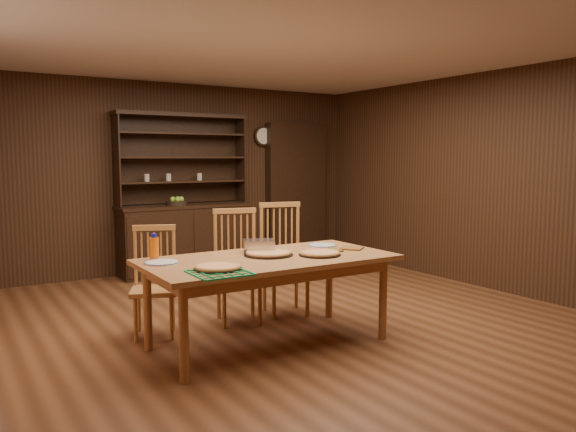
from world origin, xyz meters
TOP-DOWN VIEW (x-y plane):
  - floor at (0.00, 0.00)m, footprint 6.00×6.00m
  - room_shell at (0.00, 0.00)m, footprint 6.00×6.00m
  - china_hutch at (-0.00, 2.75)m, footprint 1.84×0.52m
  - doorway at (1.90, 2.90)m, footprint 1.00×0.18m
  - wall_clock at (1.35, 2.96)m, footprint 0.30×0.05m
  - dining_table at (-0.53, -0.46)m, footprint 2.09×1.04m
  - chair_left at (-1.25, 0.34)m, footprint 0.52×0.51m
  - chair_center at (-0.43, 0.33)m, footprint 0.54×0.53m
  - chair_right at (0.11, 0.35)m, footprint 0.55×0.53m
  - pizza_left at (-1.12, -0.71)m, footprint 0.36×0.36m
  - pizza_right at (-0.12, -0.62)m, footprint 0.36×0.36m
  - pizza_center at (-0.49, -0.39)m, footprint 0.42×0.42m
  - cooling_rack at (-1.16, -0.85)m, footprint 0.43×0.43m
  - plate_left at (-1.39, -0.26)m, footprint 0.27×0.27m
  - plate_right at (0.19, -0.22)m, footprint 0.27×0.27m
  - foil_dish at (-0.48, -0.19)m, footprint 0.33×0.29m
  - juice_bottle at (-1.39, -0.09)m, footprint 0.08×0.08m
  - pot_holder_a at (0.32, -0.50)m, footprint 0.27×0.27m
  - pot_holder_b at (0.09, -0.48)m, footprint 0.22×0.22m
  - fruit_bowl at (-0.14, 2.69)m, footprint 0.28×0.28m

SIDE VIEW (x-z plane):
  - floor at x=0.00m, z-range 0.00..0.00m
  - chair_left at x=-1.25m, z-range 0.03..1.00m
  - chair_center at x=-0.43m, z-range 0.03..1.12m
  - china_hutch at x=0.00m, z-range -0.49..1.68m
  - chair_right at x=0.11m, z-range 0.04..1.16m
  - dining_table at x=-0.53m, z-range 0.30..1.05m
  - pot_holder_b at x=0.09m, z-range 0.75..0.76m
  - pot_holder_a at x=0.32m, z-range 0.75..0.76m
  - plate_left at x=-1.39m, z-range 0.75..0.77m
  - plate_right at x=0.19m, z-range 0.75..0.77m
  - cooling_rack at x=-1.16m, z-range 0.75..0.77m
  - pizza_center at x=-0.49m, z-range 0.75..0.79m
  - pizza_left at x=-1.12m, z-range 0.75..0.79m
  - pizza_right at x=-0.12m, z-range 0.75..0.79m
  - foil_dish at x=-0.48m, z-range 0.75..0.86m
  - juice_bottle at x=-1.39m, z-range 0.74..0.96m
  - fruit_bowl at x=-0.14m, z-range 0.92..1.04m
  - doorway at x=1.90m, z-range 0.00..2.10m
  - room_shell at x=0.00m, z-range -1.42..4.58m
  - wall_clock at x=1.35m, z-range 1.75..2.05m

